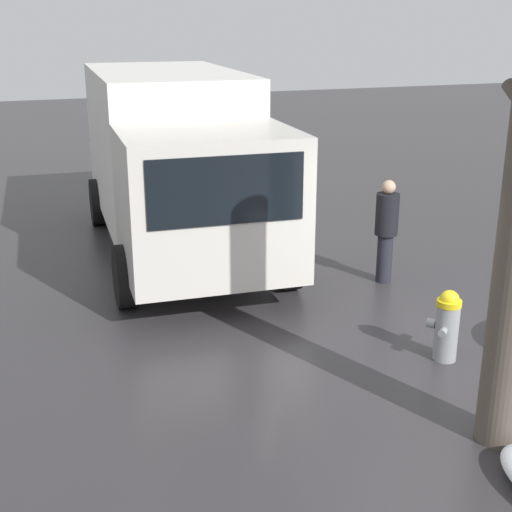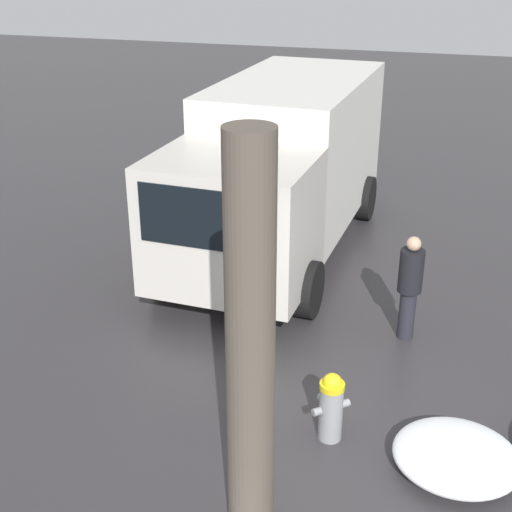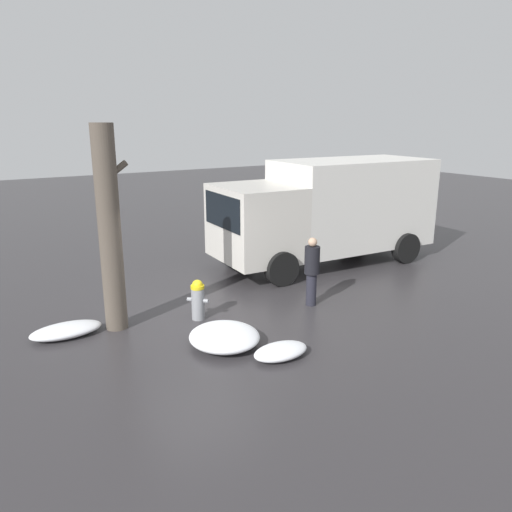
{
  "view_description": "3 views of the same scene",
  "coord_description": "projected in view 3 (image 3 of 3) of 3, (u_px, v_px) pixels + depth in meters",
  "views": [
    {
      "loc": [
        -6.49,
        4.71,
        3.92
      ],
      "look_at": [
        2.28,
        1.58,
        0.76
      ],
      "focal_mm": 50.0,
      "sensor_mm": 36.0,
      "label": 1
    },
    {
      "loc": [
        -6.72,
        -1.09,
        5.44
      ],
      "look_at": [
        1.99,
        1.5,
        1.29
      ],
      "focal_mm": 50.0,
      "sensor_mm": 36.0,
      "label": 2
    },
    {
      "loc": [
        -4.24,
        -9.12,
        4.16
      ],
      "look_at": [
        2.11,
        1.03,
        0.86
      ],
      "focal_mm": 35.0,
      "sensor_mm": 36.0,
      "label": 3
    }
  ],
  "objects": [
    {
      "name": "snow_pile_by_tree",
      "position": [
        224.0,
        337.0,
        9.43
      ],
      "size": [
        1.33,
        1.4,
        0.36
      ],
      "color": "white",
      "rests_on": "ground_plane"
    },
    {
      "name": "fire_hydrant",
      "position": [
        198.0,
        299.0,
        10.61
      ],
      "size": [
        0.41,
        0.42,
        0.88
      ],
      "rotation": [
        0.0,
        0.0,
        0.73
      ],
      "color": "gray",
      "rests_on": "ground_plane"
    },
    {
      "name": "snow_pile_by_hydrant",
      "position": [
        281.0,
        351.0,
        8.96
      ],
      "size": [
        1.07,
        0.64,
        0.24
      ],
      "color": "white",
      "rests_on": "ground_plane"
    },
    {
      "name": "tree_trunk",
      "position": [
        110.0,
        230.0,
        9.75
      ],
      "size": [
        0.67,
        0.44,
        4.09
      ],
      "color": "brown",
      "rests_on": "ground_plane"
    },
    {
      "name": "pedestrian",
      "position": [
        312.0,
        269.0,
        11.31
      ],
      "size": [
        0.35,
        0.35,
        1.6
      ],
      "rotation": [
        0.0,
        0.0,
        2.2
      ],
      "color": "#23232D",
      "rests_on": "ground_plane"
    },
    {
      "name": "snow_pile_curbside",
      "position": [
        66.0,
        330.0,
        9.84
      ],
      "size": [
        1.37,
        0.7,
        0.25
      ],
      "color": "white",
      "rests_on": "ground_plane"
    },
    {
      "name": "delivery_truck",
      "position": [
        329.0,
        208.0,
        14.58
      ],
      "size": [
        6.71,
        2.94,
        3.0
      ],
      "rotation": [
        0.0,
        0.0,
        1.52
      ],
      "color": "beige",
      "rests_on": "ground_plane"
    },
    {
      "name": "ground_plane",
      "position": [
        198.0,
        319.0,
        10.73
      ],
      "size": [
        60.0,
        60.0,
        0.0
      ],
      "primitive_type": "plane",
      "color": "#333033"
    }
  ]
}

